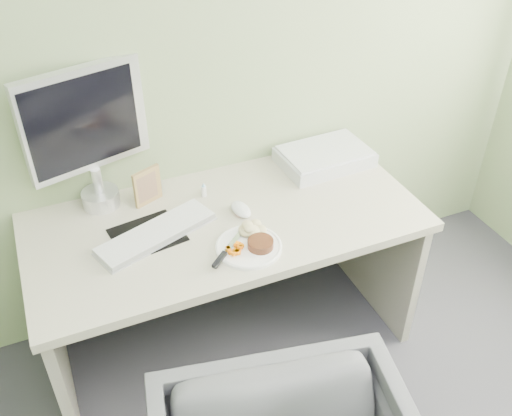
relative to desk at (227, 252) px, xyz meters
name	(u,v)px	position (x,y,z in m)	size (l,w,h in m)	color
wall_back	(187,39)	(0.00, 0.38, 0.80)	(3.50, 3.50, 0.00)	gray
desk	(227,252)	(0.00, 0.00, 0.00)	(1.60, 0.75, 0.73)	beige
plate	(249,247)	(0.02, -0.21, 0.19)	(0.25, 0.25, 0.01)	white
steak	(261,244)	(0.05, -0.23, 0.21)	(0.10, 0.10, 0.03)	black
potato_pile	(250,229)	(0.04, -0.15, 0.22)	(0.10, 0.07, 0.06)	tan
carrot_heap	(235,248)	(-0.04, -0.22, 0.22)	(0.06, 0.05, 0.04)	orange
steak_knife	(224,254)	(-0.09, -0.23, 0.21)	(0.18, 0.16, 0.02)	silver
mousepad	(147,235)	(-0.32, 0.02, 0.18)	(0.26, 0.23, 0.00)	black
keyboard	(156,233)	(-0.29, 0.00, 0.20)	(0.48, 0.14, 0.02)	white
computer_mouse	(241,209)	(0.07, 0.01, 0.20)	(0.07, 0.12, 0.04)	white
photo_frame	(147,186)	(-0.26, 0.23, 0.26)	(0.13, 0.02, 0.16)	olive
eyedrop_bottle	(204,190)	(-0.03, 0.19, 0.21)	(0.02, 0.02, 0.07)	white
scanner	(324,157)	(0.57, 0.22, 0.21)	(0.41, 0.27, 0.06)	silver
monitor	(87,132)	(-0.45, 0.32, 0.52)	(0.49, 0.19, 0.60)	silver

